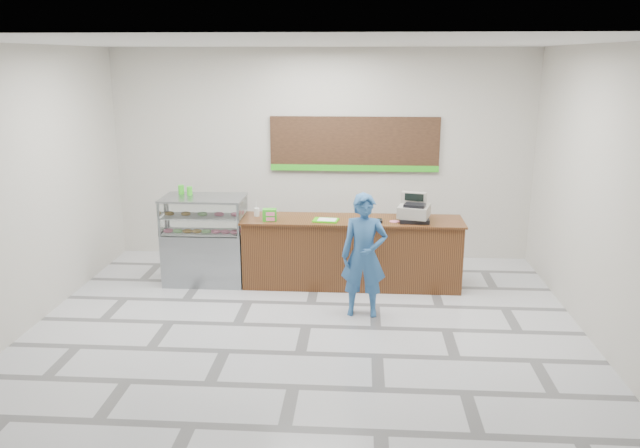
# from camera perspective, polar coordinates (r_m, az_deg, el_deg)

# --- Properties ---
(floor) EXTENTS (7.00, 7.00, 0.00)m
(floor) POSITION_cam_1_polar(r_m,az_deg,el_deg) (8.11, -1.27, -9.32)
(floor) COLOR silver
(floor) RESTS_ON ground
(back_wall) EXTENTS (7.00, 0.00, 7.00)m
(back_wall) POSITION_cam_1_polar(r_m,az_deg,el_deg) (10.50, 0.13, 6.30)
(back_wall) COLOR beige
(back_wall) RESTS_ON floor
(ceiling) EXTENTS (7.00, 7.00, 0.00)m
(ceiling) POSITION_cam_1_polar(r_m,az_deg,el_deg) (7.39, -1.44, 16.26)
(ceiling) COLOR silver
(ceiling) RESTS_ON back_wall
(sales_counter) EXTENTS (3.26, 0.76, 1.03)m
(sales_counter) POSITION_cam_1_polar(r_m,az_deg,el_deg) (9.34, 2.92, -2.59)
(sales_counter) COLOR brown
(sales_counter) RESTS_ON floor
(display_case) EXTENTS (1.22, 0.72, 1.33)m
(display_case) POSITION_cam_1_polar(r_m,az_deg,el_deg) (9.59, -10.46, -1.38)
(display_case) COLOR gray
(display_case) RESTS_ON floor
(menu_board) EXTENTS (2.80, 0.06, 0.90)m
(menu_board) POSITION_cam_1_polar(r_m,az_deg,el_deg) (10.41, 3.16, 7.22)
(menu_board) COLOR black
(menu_board) RESTS_ON back_wall
(cash_register) EXTENTS (0.52, 0.54, 0.40)m
(cash_register) POSITION_cam_1_polar(r_m,az_deg,el_deg) (9.16, 8.59, 1.21)
(cash_register) COLOR black
(cash_register) RESTS_ON sales_counter
(card_terminal) EXTENTS (0.08, 0.16, 0.04)m
(card_terminal) POSITION_cam_1_polar(r_m,az_deg,el_deg) (9.05, 5.46, 0.28)
(card_terminal) COLOR black
(card_terminal) RESTS_ON sales_counter
(serving_tray) EXTENTS (0.39, 0.31, 0.02)m
(serving_tray) POSITION_cam_1_polar(r_m,az_deg,el_deg) (9.09, 0.54, 0.36)
(serving_tray) COLOR #38C708
(serving_tray) RESTS_ON sales_counter
(napkin_box) EXTENTS (0.15, 0.15, 0.12)m
(napkin_box) POSITION_cam_1_polar(r_m,az_deg,el_deg) (9.28, -4.56, 0.96)
(napkin_box) COLOR white
(napkin_box) RESTS_ON sales_counter
(straw_cup) EXTENTS (0.08, 0.08, 0.12)m
(straw_cup) POSITION_cam_1_polar(r_m,az_deg,el_deg) (9.39, -5.81, 1.08)
(straw_cup) COLOR silver
(straw_cup) RESTS_ON sales_counter
(promo_box) EXTENTS (0.21, 0.15, 0.18)m
(promo_box) POSITION_cam_1_polar(r_m,az_deg,el_deg) (9.10, -4.63, 0.84)
(promo_box) COLOR green
(promo_box) RESTS_ON sales_counter
(donut_decal) EXTENTS (0.14, 0.14, 0.00)m
(donut_decal) POSITION_cam_1_polar(r_m,az_deg,el_deg) (9.11, 6.82, 0.24)
(donut_decal) COLOR pink
(donut_decal) RESTS_ON sales_counter
(green_cup_left) EXTENTS (0.09, 0.09, 0.14)m
(green_cup_left) POSITION_cam_1_polar(r_m,az_deg,el_deg) (9.69, -12.58, 3.10)
(green_cup_left) COLOR green
(green_cup_left) RESTS_ON display_case
(green_cup_right) EXTENTS (0.08, 0.08, 0.13)m
(green_cup_right) POSITION_cam_1_polar(r_m,az_deg,el_deg) (9.59, -11.84, 2.99)
(green_cup_right) COLOR green
(green_cup_right) RESTS_ON display_case
(customer) EXTENTS (0.62, 0.42, 1.65)m
(customer) POSITION_cam_1_polar(r_m,az_deg,el_deg) (8.20, 4.05, -2.89)
(customer) COLOR #2A5890
(customer) RESTS_ON floor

